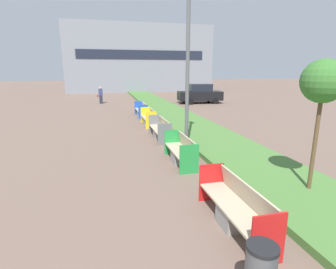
% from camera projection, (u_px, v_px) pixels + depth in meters
% --- Properties ---
extents(planter_grass_strip, '(2.80, 120.00, 0.18)m').
position_uv_depth(planter_grass_strip, '(228.00, 148.00, 10.56)').
color(planter_grass_strip, '#4C7A38').
rests_on(planter_grass_strip, ground).
extents(building_backdrop, '(21.20, 6.52, 9.56)m').
position_uv_depth(building_backdrop, '(139.00, 59.00, 39.80)').
color(building_backdrop, gray).
rests_on(building_backdrop, ground).
extents(bench_red_frame, '(0.65, 2.37, 0.94)m').
position_uv_depth(bench_red_frame, '(235.00, 209.00, 5.35)').
color(bench_red_frame, gray).
rests_on(bench_red_frame, ground).
extents(bench_green_frame, '(0.65, 2.09, 0.94)m').
position_uv_depth(bench_green_frame, '(181.00, 153.00, 9.05)').
color(bench_green_frame, gray).
rests_on(bench_green_frame, ground).
extents(bench_grey_frame, '(0.65, 2.30, 0.94)m').
position_uv_depth(bench_grey_frame, '(160.00, 131.00, 12.29)').
color(bench_grey_frame, gray).
rests_on(bench_grey_frame, ground).
extents(bench_yellow_frame, '(0.65, 1.93, 0.94)m').
position_uv_depth(bench_yellow_frame, '(149.00, 119.00, 15.25)').
color(bench_yellow_frame, gray).
rests_on(bench_yellow_frame, ground).
extents(bench_blue_frame, '(0.65, 2.19, 0.94)m').
position_uv_depth(bench_blue_frame, '(141.00, 111.00, 18.20)').
color(bench_blue_frame, gray).
rests_on(bench_blue_frame, ground).
extents(street_lamp_post, '(0.24, 0.44, 6.88)m').
position_uv_depth(street_lamp_post, '(188.00, 51.00, 9.61)').
color(street_lamp_post, '#56595B').
rests_on(street_lamp_post, ground).
extents(sapling_tree_near, '(1.03, 1.03, 3.41)m').
position_uv_depth(sapling_tree_near, '(323.00, 83.00, 6.12)').
color(sapling_tree_near, brown).
rests_on(sapling_tree_near, ground).
extents(pedestrian_walking, '(0.53, 0.24, 1.60)m').
position_uv_depth(pedestrian_walking, '(101.00, 95.00, 25.10)').
color(pedestrian_walking, '#232633').
rests_on(pedestrian_walking, ground).
extents(parked_car_distant, '(4.33, 2.10, 1.86)m').
position_uv_depth(parked_car_distant, '(200.00, 94.00, 25.38)').
color(parked_car_distant, black).
rests_on(parked_car_distant, ground).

